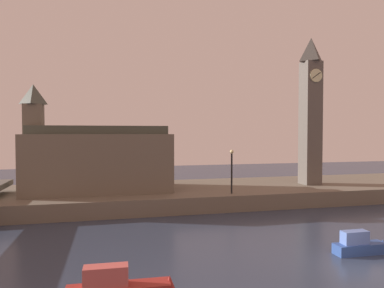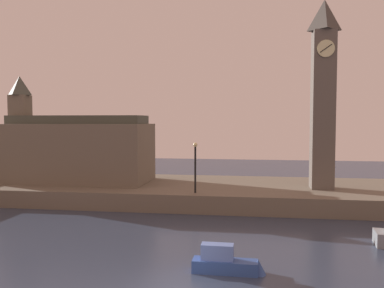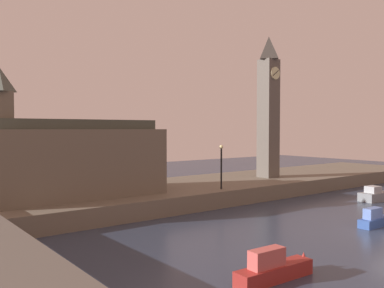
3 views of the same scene
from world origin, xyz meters
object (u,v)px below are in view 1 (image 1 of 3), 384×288
Objects in this scene: streetlamp at (232,166)px; boat_tour_blue at (363,245)px; clock_tower at (311,109)px; parliament_hall at (97,159)px.

boat_tour_blue is at bearing -75.10° from streetlamp.
clock_tower is 1.18× the size of parliament_hall.
boat_tour_blue is (15.92, -17.75, -4.16)m from parliament_hall.
streetlamp is (12.41, -4.56, -0.60)m from parliament_hall.
streetlamp is at bearing -20.19° from parliament_hall.
clock_tower is 20.60m from boat_tour_blue.
clock_tower is at bearing 67.29° from boat_tour_blue.
streetlamp is at bearing 104.90° from boat_tour_blue.
boat_tour_blue is (3.51, -13.19, -3.57)m from streetlamp.
streetlamp is (-10.60, -3.74, -5.79)m from clock_tower.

